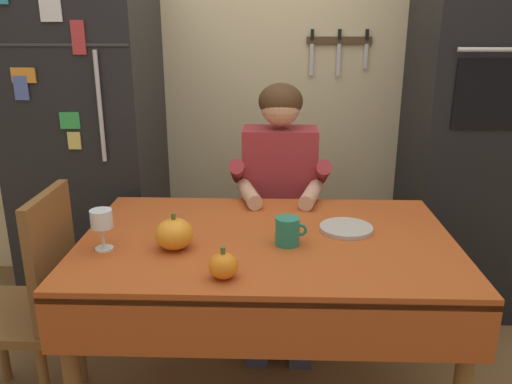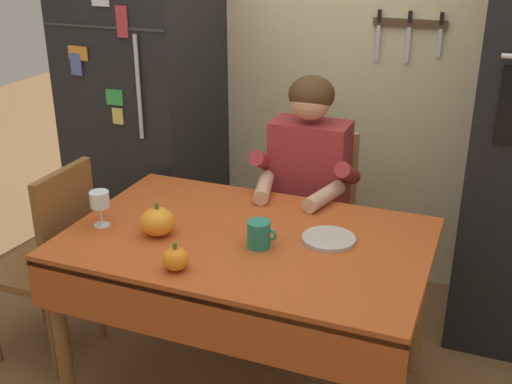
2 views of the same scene
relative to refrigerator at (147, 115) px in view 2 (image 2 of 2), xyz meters
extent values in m
cube|color=beige|center=(1.00, 0.39, 0.40)|extent=(3.70, 0.10, 2.60)
cube|color=#4C3823|center=(1.33, 0.33, 0.52)|extent=(0.36, 0.02, 0.04)
cube|color=silver|center=(1.18, 0.32, 0.41)|extent=(0.02, 0.01, 0.17)
cube|color=black|center=(1.18, 0.32, 0.55)|extent=(0.02, 0.01, 0.06)
cube|color=silver|center=(1.33, 0.32, 0.41)|extent=(0.02, 0.01, 0.17)
cube|color=black|center=(1.33, 0.32, 0.55)|extent=(0.02, 0.01, 0.06)
cube|color=silver|center=(1.48, 0.32, 0.43)|extent=(0.02, 0.01, 0.13)
cube|color=black|center=(1.48, 0.32, 0.55)|extent=(0.02, 0.01, 0.06)
cube|color=black|center=(0.00, 0.00, 0.00)|extent=(0.68, 0.68, 1.80)
cylinder|color=silver|center=(0.19, -0.36, 0.25)|extent=(0.02, 0.02, 0.50)
cube|color=#333335|center=(0.00, -0.34, 0.52)|extent=(0.67, 0.01, 0.01)
cube|color=#E5D666|center=(0.05, -0.35, 0.09)|extent=(0.06, 0.01, 0.08)
cube|color=green|center=(0.04, -0.35, 0.19)|extent=(0.09, 0.01, 0.08)
cube|color=#B73338|center=(0.12, -0.35, 0.55)|extent=(0.06, 0.01, 0.14)
cube|color=#4C66B7|center=(-0.17, -0.35, 0.33)|extent=(0.07, 0.02, 0.11)
cube|color=orange|center=(-0.15, -0.35, 0.39)|extent=(0.11, 0.02, 0.07)
cylinder|color=brown|center=(0.31, -1.25, -0.55)|extent=(0.06, 0.06, 0.70)
cylinder|color=brown|center=(0.31, -0.47, -0.55)|extent=(0.06, 0.06, 0.70)
cylinder|color=brown|center=(1.59, -0.47, -0.55)|extent=(0.06, 0.06, 0.70)
cube|color=#B24C1E|center=(0.95, -0.86, -0.18)|extent=(1.40, 0.90, 0.04)
cube|color=#B24C1E|center=(0.95, -1.30, -0.28)|extent=(1.40, 0.01, 0.20)
cube|color=tan|center=(1.00, -0.17, -0.47)|extent=(0.40, 0.40, 0.04)
cube|color=tan|center=(1.00, 0.01, -0.21)|extent=(0.36, 0.04, 0.48)
cylinder|color=tan|center=(0.83, -0.34, -0.69)|extent=(0.04, 0.04, 0.41)
cylinder|color=tan|center=(0.83, 0.00, -0.69)|extent=(0.04, 0.04, 0.41)
cylinder|color=tan|center=(1.17, -0.34, -0.69)|extent=(0.04, 0.04, 0.41)
cylinder|color=tan|center=(1.17, 0.00, -0.69)|extent=(0.04, 0.04, 0.41)
cube|color=#38384C|center=(0.90, -0.55, -0.86)|extent=(0.10, 0.22, 0.08)
cube|color=#38384C|center=(1.10, -0.55, -0.86)|extent=(0.10, 0.22, 0.08)
cylinder|color=#38384C|center=(0.90, -0.49, -0.67)|extent=(0.09, 0.09, 0.38)
cylinder|color=#38384C|center=(1.10, -0.49, -0.67)|extent=(0.09, 0.09, 0.38)
cube|color=#38384C|center=(0.91, -0.33, -0.40)|extent=(0.12, 0.40, 0.11)
cube|color=#38384C|center=(1.09, -0.33, -0.40)|extent=(0.12, 0.40, 0.11)
cube|color=#9E2D33|center=(1.00, -0.21, -0.11)|extent=(0.36, 0.20, 0.48)
cylinder|color=#9E2D33|center=(0.80, -0.28, -0.07)|extent=(0.07, 0.26, 0.18)
cylinder|color=#9E2D33|center=(1.20, -0.28, -0.07)|extent=(0.07, 0.26, 0.18)
cylinder|color=#D8A884|center=(0.86, -0.45, -0.13)|extent=(0.13, 0.27, 0.07)
cylinder|color=#D8A884|center=(1.14, -0.45, -0.13)|extent=(0.13, 0.27, 0.07)
sphere|color=#D8A884|center=(1.00, -0.23, 0.24)|extent=(0.19, 0.19, 0.19)
ellipsoid|color=#472D19|center=(1.00, -0.22, 0.26)|extent=(0.21, 0.21, 0.17)
cube|color=brown|center=(-0.03, -0.94, -0.47)|extent=(0.40, 0.40, 0.04)
cube|color=brown|center=(0.15, -0.94, -0.21)|extent=(0.04, 0.36, 0.48)
cylinder|color=brown|center=(-0.20, -0.77, -0.69)|extent=(0.04, 0.04, 0.41)
cylinder|color=brown|center=(0.14, -0.77, -0.69)|extent=(0.04, 0.04, 0.41)
cylinder|color=brown|center=(0.14, -1.11, -0.69)|extent=(0.04, 0.04, 0.41)
cylinder|color=#237F66|center=(1.02, -0.93, -0.11)|extent=(0.09, 0.09, 0.10)
torus|color=#237F66|center=(1.07, -0.93, -0.10)|extent=(0.05, 0.01, 0.05)
cylinder|color=white|center=(0.37, -0.99, -0.16)|extent=(0.06, 0.06, 0.01)
cylinder|color=white|center=(0.37, -0.99, -0.12)|extent=(0.01, 0.01, 0.08)
cylinder|color=white|center=(0.37, -0.99, -0.04)|extent=(0.08, 0.08, 0.07)
ellipsoid|color=orange|center=(0.62, -0.98, -0.10)|extent=(0.14, 0.14, 0.11)
cylinder|color=#4C6023|center=(0.62, -0.98, -0.04)|extent=(0.02, 0.02, 0.02)
ellipsoid|color=orange|center=(0.81, -1.20, -0.12)|extent=(0.10, 0.10, 0.08)
cylinder|color=#4C6023|center=(0.81, -1.20, -0.07)|extent=(0.02, 0.02, 0.02)
cylinder|color=#B7B2A8|center=(1.26, -0.78, -0.15)|extent=(0.21, 0.21, 0.02)
camera|label=1|loc=(0.97, -2.68, 0.61)|focal=36.54mm
camera|label=2|loc=(1.80, -2.91, 0.96)|focal=44.46mm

